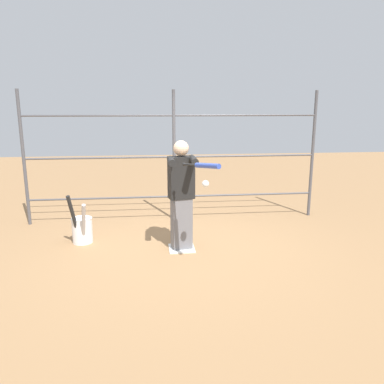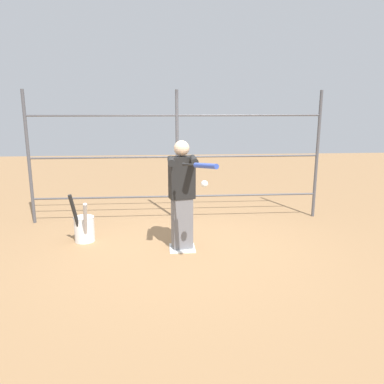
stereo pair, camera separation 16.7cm
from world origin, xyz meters
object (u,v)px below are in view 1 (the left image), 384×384
Objects in this scene: batter at (181,192)px; softball_in_flight at (205,184)px; baseball_bat_swinging at (204,166)px; bat_bucket at (82,229)px.

softball_in_flight is (-0.26, 0.71, 0.27)m from batter.
bat_bucket is (1.82, -1.37, -1.23)m from baseball_bat_swinging.
softball_in_flight is at bearing -104.21° from baseball_bat_swinging.
softball_in_flight is 0.11× the size of bat_bucket.
bat_bucket is at bearing -37.08° from baseball_bat_swinging.
softball_in_flight is at bearing 147.61° from bat_bucket.
batter is 1.07m from baseball_bat_swinging.
baseball_bat_swinging reaches higher than bat_bucket.
baseball_bat_swinging is at bearing 103.49° from batter.
bat_bucket is at bearing -32.39° from softball_in_flight.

